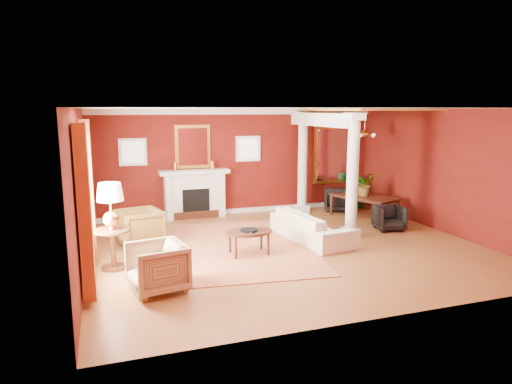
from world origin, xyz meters
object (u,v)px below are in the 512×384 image
object	(u,v)px
armchair_leopard	(139,226)
dining_table	(365,200)
coffee_table	(249,233)
armchair_stripe	(157,265)
side_table	(111,211)
sofa	(311,221)

from	to	relation	value
armchair_leopard	dining_table	size ratio (longest dim) A/B	0.51
dining_table	coffee_table	bearing A→B (deg)	95.44
armchair_leopard	dining_table	xyz separation A→B (m)	(5.94, 0.73, 0.04)
armchair_stripe	side_table	distance (m)	1.60
sofa	coffee_table	xyz separation A→B (m)	(-1.60, -0.52, 0.01)
armchair_stripe	side_table	size ratio (longest dim) A/B	0.54
armchair_leopard	armchair_stripe	size ratio (longest dim) A/B	1.02
armchair_leopard	side_table	xyz separation A→B (m)	(-0.56, -1.29, 0.64)
dining_table	armchair_stripe	bearing A→B (deg)	97.64
side_table	coffee_table	bearing A→B (deg)	-0.21
coffee_table	dining_table	size ratio (longest dim) A/B	0.56
coffee_table	side_table	xyz separation A→B (m)	(-2.60, 0.01, 0.64)
armchair_leopard	side_table	world-z (taller)	side_table
sofa	dining_table	size ratio (longest dim) A/B	1.28
armchair_leopard	armchair_stripe	bearing A→B (deg)	-12.67
sofa	armchair_stripe	size ratio (longest dim) A/B	2.56
coffee_table	side_table	size ratio (longest dim) A/B	0.61
armchair_stripe	dining_table	distance (m)	6.74
armchair_leopard	coffee_table	size ratio (longest dim) A/B	0.91
dining_table	armchair_leopard	bearing A→B (deg)	75.05
coffee_table	side_table	distance (m)	2.67
sofa	coffee_table	world-z (taller)	sofa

